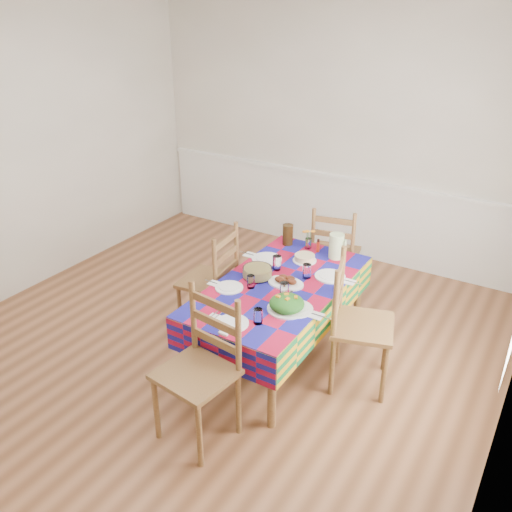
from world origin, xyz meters
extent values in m
cube|color=brown|center=(0.00, 0.00, -0.02)|extent=(4.50, 5.00, 0.04)
cube|color=#BEB6A7|center=(0.00, 2.52, 1.35)|extent=(4.50, 0.04, 2.70)
cube|color=#BEB6A7|center=(-2.27, 0.00, 1.35)|extent=(0.04, 5.00, 2.70)
cube|color=white|center=(0.00, 2.47, 0.90)|extent=(4.41, 0.06, 0.04)
cube|color=white|center=(0.00, 2.48, 0.45)|extent=(4.41, 0.03, 0.90)
cylinder|color=brown|center=(0.12, -0.42, 0.31)|extent=(0.06, 0.06, 0.62)
cylinder|color=brown|center=(0.89, -0.42, 0.31)|extent=(0.06, 0.06, 0.62)
cylinder|color=brown|center=(0.12, 1.13, 0.31)|extent=(0.06, 0.06, 0.62)
cylinder|color=brown|center=(0.89, 1.13, 0.31)|extent=(0.06, 0.06, 0.62)
cube|color=brown|center=(0.50, 0.35, 0.64)|extent=(0.87, 1.66, 0.04)
cube|color=maroon|center=(0.50, 0.35, 0.66)|extent=(0.91, 1.70, 0.01)
cube|color=maroon|center=(0.05, 0.35, 0.52)|extent=(0.01, 1.70, 0.26)
cube|color=maroon|center=(0.96, 0.35, 0.52)|extent=(0.01, 1.70, 0.26)
cube|color=maroon|center=(0.50, -0.49, 0.52)|extent=(0.91, 0.01, 0.26)
cube|color=maroon|center=(0.50, 1.20, 0.52)|extent=(0.91, 0.01, 0.26)
cylinder|color=white|center=(0.50, -0.32, 0.67)|extent=(0.24, 0.24, 0.01)
cylinder|color=white|center=(0.50, -0.32, 0.68)|extent=(0.17, 0.17, 0.01)
cylinder|color=white|center=(0.65, -0.22, 0.72)|extent=(0.07, 0.07, 0.11)
cube|color=white|center=(0.35, -0.32, 0.67)|extent=(0.09, 0.09, 0.01)
cube|color=silver|center=(0.33, -0.32, 0.67)|extent=(0.01, 0.15, 0.00)
cube|color=silver|center=(0.36, -0.32, 0.67)|extent=(0.01, 0.17, 0.00)
cylinder|color=white|center=(0.20, 0.09, 0.67)|extent=(0.22, 0.22, 0.01)
cylinder|color=white|center=(0.20, 0.09, 0.68)|extent=(0.16, 0.16, 0.00)
cylinder|color=white|center=(0.34, 0.19, 0.72)|extent=(0.06, 0.06, 0.11)
cube|color=white|center=(0.05, 0.09, 0.67)|extent=(0.08, 0.08, 0.00)
cube|color=silver|center=(0.04, 0.09, 0.67)|extent=(0.14, 0.01, 0.00)
cube|color=silver|center=(0.07, 0.09, 0.67)|extent=(0.16, 0.01, 0.00)
cylinder|color=white|center=(0.20, 0.68, 0.67)|extent=(0.26, 0.26, 0.01)
cylinder|color=white|center=(0.20, 0.68, 0.68)|extent=(0.18, 0.18, 0.01)
cylinder|color=white|center=(0.36, 0.56, 0.73)|extent=(0.07, 0.07, 0.13)
cube|color=white|center=(0.02, 0.68, 0.67)|extent=(0.10, 0.10, 0.01)
cube|color=silver|center=(0.00, 0.68, 0.67)|extent=(0.16, 0.01, 0.00)
cube|color=silver|center=(0.04, 0.68, 0.67)|extent=(0.19, 0.01, 0.00)
cylinder|color=white|center=(0.80, 0.08, 0.67)|extent=(0.25, 0.25, 0.01)
cylinder|color=white|center=(0.80, 0.08, 0.68)|extent=(0.18, 0.18, 0.01)
cylinder|color=white|center=(0.63, 0.19, 0.73)|extent=(0.07, 0.07, 0.12)
cube|color=white|center=(0.97, 0.08, 0.67)|extent=(0.09, 0.09, 0.01)
cube|color=silver|center=(0.95, 0.08, 0.67)|extent=(0.16, 0.01, 0.00)
cube|color=silver|center=(0.98, 0.08, 0.67)|extent=(0.19, 0.01, 0.00)
cylinder|color=white|center=(0.80, 0.67, 0.67)|extent=(0.25, 0.25, 0.01)
cylinder|color=white|center=(0.80, 0.67, 0.68)|extent=(0.18, 0.18, 0.01)
cylinder|color=white|center=(0.64, 0.56, 0.72)|extent=(0.07, 0.07, 0.12)
cube|color=white|center=(0.97, 0.67, 0.67)|extent=(0.09, 0.09, 0.01)
cube|color=silver|center=(0.95, 0.67, 0.67)|extent=(0.16, 0.01, 0.00)
cube|color=silver|center=(0.98, 0.67, 0.67)|extent=(0.19, 0.01, 0.00)
ellipsoid|color=white|center=(0.55, 0.38, 0.67)|extent=(0.30, 0.22, 0.01)
ellipsoid|color=black|center=(0.60, 0.38, 0.70)|extent=(0.08, 0.07, 0.04)
ellipsoid|color=black|center=(0.57, 0.42, 0.70)|extent=(0.08, 0.07, 0.04)
ellipsoid|color=black|center=(0.51, 0.41, 0.70)|extent=(0.08, 0.07, 0.04)
ellipsoid|color=black|center=(0.50, 0.36, 0.70)|extent=(0.08, 0.07, 0.04)
ellipsoid|color=black|center=(0.55, 0.34, 0.70)|extent=(0.08, 0.07, 0.04)
cylinder|color=white|center=(0.74, 0.05, 0.67)|extent=(0.29, 0.29, 0.01)
ellipsoid|color=#184711|center=(0.74, 0.05, 0.72)|extent=(0.26, 0.26, 0.12)
cube|color=orange|center=(0.68, 0.02, 0.77)|extent=(0.03, 0.02, 0.01)
cube|color=orange|center=(0.72, 0.07, 0.77)|extent=(0.04, 0.04, 0.01)
cube|color=orange|center=(0.76, 0.02, 0.77)|extent=(0.03, 0.04, 0.01)
cube|color=orange|center=(0.80, 0.07, 0.77)|extent=(0.04, 0.04, 0.01)
cylinder|color=white|center=(0.29, 0.36, 0.71)|extent=(0.24, 0.24, 0.09)
cylinder|color=#D2BF6F|center=(0.29, 0.36, 0.71)|extent=(0.22, 0.22, 0.07)
cylinder|color=white|center=(0.49, 0.83, 0.67)|extent=(0.21, 0.21, 0.01)
cylinder|color=#DBBF85|center=(0.49, 0.83, 0.70)|extent=(0.17, 0.17, 0.05)
cube|color=black|center=(0.61, 0.26, 0.67)|extent=(0.10, 0.25, 0.01)
cube|color=black|center=(0.65, 0.28, 0.67)|extent=(0.05, 0.26, 0.01)
cylinder|color=white|center=(0.40, 1.07, 0.71)|extent=(0.06, 0.06, 0.10)
cylinder|color=#287527|center=(0.38, 1.07, 0.75)|extent=(0.00, 0.00, 0.14)
ellipsoid|color=orange|center=(0.36, 1.07, 0.82)|extent=(0.05, 0.05, 0.02)
cylinder|color=#287527|center=(0.41, 1.08, 0.75)|extent=(0.00, 0.00, 0.14)
ellipsoid|color=orange|center=(0.43, 1.09, 0.83)|extent=(0.05, 0.05, 0.02)
cylinder|color=#287527|center=(0.40, 1.06, 0.75)|extent=(0.00, 0.00, 0.14)
ellipsoid|color=orange|center=(0.40, 1.04, 0.84)|extent=(0.05, 0.05, 0.02)
cylinder|color=red|center=(0.50, 1.05, 0.73)|extent=(0.03, 0.03, 0.12)
cylinder|color=#C2E3A0|center=(0.69, 1.03, 0.77)|extent=(0.13, 0.13, 0.22)
cylinder|color=black|center=(0.20, 1.05, 0.76)|extent=(0.10, 0.10, 0.19)
cube|color=white|center=(0.53, -0.47, 0.67)|extent=(0.07, 0.02, 0.02)
cylinder|color=brown|center=(0.28, -0.92, 0.25)|extent=(0.04, 0.04, 0.50)
cylinder|color=brown|center=(0.68, -0.97, 0.25)|extent=(0.04, 0.04, 0.50)
cylinder|color=brown|center=(0.33, -0.54, 0.25)|extent=(0.04, 0.04, 0.50)
cylinder|color=brown|center=(0.73, -0.59, 0.25)|extent=(0.04, 0.04, 0.50)
cube|color=brown|center=(0.50, -0.76, 0.52)|extent=(0.52, 0.50, 0.03)
cylinder|color=brown|center=(0.33, -0.53, 0.78)|extent=(0.04, 0.04, 0.56)
cylinder|color=brown|center=(0.73, -0.58, 0.78)|extent=(0.04, 0.04, 0.56)
cube|color=brown|center=(0.53, -0.56, 0.67)|extent=(0.40, 0.07, 0.06)
cube|color=brown|center=(0.53, -0.56, 0.81)|extent=(0.40, 0.07, 0.06)
cube|color=brown|center=(0.53, -0.56, 0.96)|extent=(0.40, 0.07, 0.06)
cylinder|color=brown|center=(0.65, 1.68, 0.23)|extent=(0.04, 0.04, 0.47)
cylinder|color=brown|center=(0.29, 1.60, 0.23)|extent=(0.04, 0.04, 0.47)
cylinder|color=brown|center=(0.72, 1.33, 0.23)|extent=(0.04, 0.04, 0.47)
cylinder|color=brown|center=(0.36, 1.25, 0.23)|extent=(0.04, 0.04, 0.47)
cube|color=brown|center=(0.50, 1.47, 0.48)|extent=(0.51, 0.50, 0.03)
cylinder|color=brown|center=(0.73, 1.32, 0.73)|extent=(0.04, 0.04, 0.52)
cylinder|color=brown|center=(0.36, 1.24, 0.73)|extent=(0.04, 0.04, 0.52)
cube|color=brown|center=(0.54, 1.28, 0.62)|extent=(0.37, 0.10, 0.05)
cube|color=brown|center=(0.54, 1.28, 0.76)|extent=(0.37, 0.10, 0.05)
cube|color=brown|center=(0.54, 1.28, 0.89)|extent=(0.37, 0.10, 0.05)
cylinder|color=brown|center=(-0.41, 0.52, 0.24)|extent=(0.04, 0.04, 0.48)
cylinder|color=brown|center=(-0.37, 0.15, 0.24)|extent=(0.04, 0.04, 0.48)
cylinder|color=brown|center=(-0.05, 0.56, 0.24)|extent=(0.04, 0.04, 0.48)
cylinder|color=brown|center=(-0.01, 0.18, 0.24)|extent=(0.04, 0.04, 0.48)
cube|color=brown|center=(-0.21, 0.35, 0.49)|extent=(0.47, 0.49, 0.03)
cylinder|color=brown|center=(-0.04, 0.56, 0.74)|extent=(0.04, 0.04, 0.53)
cylinder|color=brown|center=(0.00, 0.19, 0.74)|extent=(0.04, 0.04, 0.53)
cube|color=brown|center=(-0.02, 0.37, 0.63)|extent=(0.06, 0.38, 0.05)
cube|color=brown|center=(-0.02, 0.37, 0.77)|extent=(0.06, 0.38, 0.05)
cube|color=brown|center=(-0.02, 0.37, 0.91)|extent=(0.06, 0.38, 0.05)
cylinder|color=brown|center=(1.46, 0.22, 0.25)|extent=(0.04, 0.04, 0.50)
cylinder|color=brown|center=(1.34, 0.60, 0.25)|extent=(0.04, 0.04, 0.50)
cylinder|color=brown|center=(1.10, 0.11, 0.25)|extent=(0.04, 0.04, 0.50)
cylinder|color=brown|center=(0.98, 0.49, 0.25)|extent=(0.04, 0.04, 0.50)
cube|color=brown|center=(1.22, 0.35, 0.52)|extent=(0.56, 0.58, 0.03)
cylinder|color=brown|center=(1.09, 0.10, 0.78)|extent=(0.04, 0.04, 0.56)
cylinder|color=brown|center=(0.97, 0.49, 0.78)|extent=(0.04, 0.04, 0.56)
cube|color=brown|center=(1.03, 0.30, 0.67)|extent=(0.14, 0.39, 0.06)
cube|color=brown|center=(1.03, 0.30, 0.81)|extent=(0.14, 0.39, 0.06)
cube|color=brown|center=(1.03, 0.30, 0.96)|extent=(0.14, 0.39, 0.06)
camera|label=1|loc=(2.32, -2.96, 2.76)|focal=38.00mm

